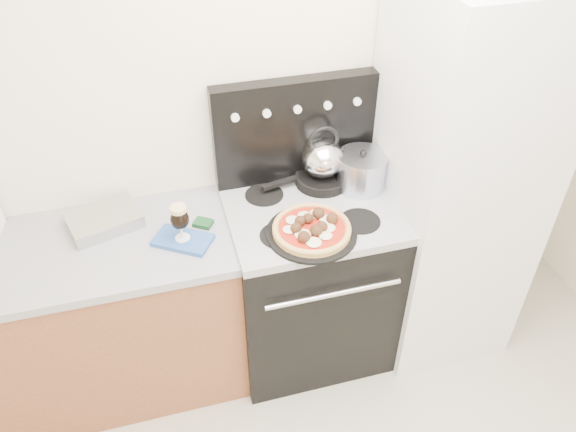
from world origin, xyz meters
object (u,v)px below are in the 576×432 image
object	(u,v)px
base_cabinet	(82,325)
pizza_pan	(312,233)
oven_mitt	(183,240)
stock_pot	(361,172)
pizza	(312,227)
stove_body	(308,283)
tea_kettle	(323,155)
fridge	(454,182)
skillet	(322,179)
beer_glass	(180,223)

from	to	relation	value
base_cabinet	pizza_pan	xyz separation A→B (m)	(1.06, -0.20, 0.50)
oven_mitt	stock_pot	world-z (taller)	stock_pot
pizza	stock_pot	xyz separation A→B (m)	(0.33, 0.27, 0.05)
oven_mitt	pizza	distance (m)	0.55
stove_body	tea_kettle	bearing A→B (deg)	57.90
base_cabinet	stock_pot	size ratio (longest dim) A/B	6.41
stove_body	pizza_pan	world-z (taller)	pizza_pan
fridge	base_cabinet	bearing A→B (deg)	178.41
skillet	tea_kettle	size ratio (longest dim) A/B	1.16
beer_glass	fridge	bearing A→B (deg)	1.40
stock_pot	skillet	bearing A→B (deg)	155.43
pizza_pan	stock_pot	distance (m)	0.43
fridge	tea_kettle	distance (m)	0.64
pizza	stove_body	bearing A→B (deg)	74.02
oven_mitt	beer_glass	bearing A→B (deg)	0.00
stove_body	tea_kettle	world-z (taller)	tea_kettle
beer_glass	base_cabinet	bearing A→B (deg)	171.10
skillet	stock_pot	distance (m)	0.19
fridge	pizza	bearing A→B (deg)	-168.80
skillet	stock_pot	world-z (taller)	stock_pot
stove_body	oven_mitt	size ratio (longest dim) A/B	3.66
skillet	tea_kettle	bearing A→B (deg)	180.00
base_cabinet	skillet	bearing A→B (deg)	6.99
base_cabinet	skillet	distance (m)	1.33
stock_pot	fridge	bearing A→B (deg)	-16.12
oven_mitt	base_cabinet	bearing A→B (deg)	171.10
oven_mitt	pizza	world-z (taller)	pizza
oven_mitt	tea_kettle	size ratio (longest dim) A/B	1.10
tea_kettle	stove_body	bearing A→B (deg)	-122.66
beer_glass	tea_kettle	world-z (taller)	tea_kettle
fridge	pizza	distance (m)	0.76
fridge	oven_mitt	world-z (taller)	fridge
base_cabinet	pizza_pan	size ratio (longest dim) A/B	3.72
base_cabinet	pizza	world-z (taller)	pizza
pizza_pan	stock_pot	bearing A→B (deg)	39.77
fridge	stock_pot	world-z (taller)	fridge
base_cabinet	tea_kettle	distance (m)	1.38
pizza	tea_kettle	distance (m)	0.40
stove_body	pizza	size ratio (longest dim) A/B	2.63
stove_body	stock_pot	world-z (taller)	stock_pot
beer_glass	pizza	xyz separation A→B (m)	(0.54, -0.12, -0.05)
pizza	beer_glass	bearing A→B (deg)	167.67
skillet	stock_pot	size ratio (longest dim) A/B	1.12
fridge	pizza	world-z (taller)	fridge
stove_body	pizza	world-z (taller)	pizza
stove_body	skillet	distance (m)	0.54
pizza	skillet	size ratio (longest dim) A/B	1.32
skillet	stove_body	bearing A→B (deg)	-122.10
fridge	tea_kettle	world-z (taller)	fridge
tea_kettle	skillet	bearing A→B (deg)	-0.56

